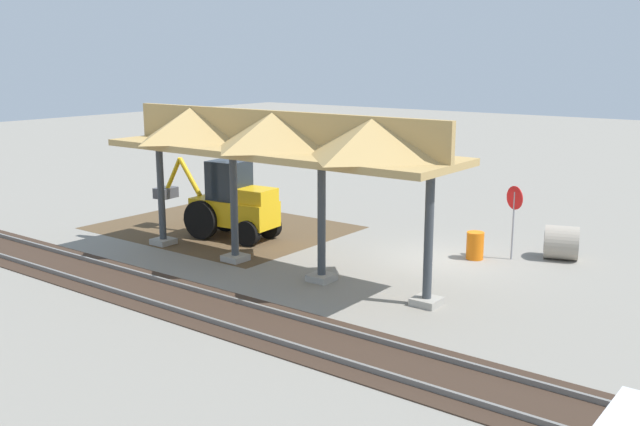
{
  "coord_description": "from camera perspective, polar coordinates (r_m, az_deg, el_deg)",
  "views": [
    {
      "loc": [
        -10.23,
        20.16,
        6.42
      ],
      "look_at": [
        3.1,
        2.57,
        1.6
      ],
      "focal_mm": 40.0,
      "sensor_mm": 36.0,
      "label": 1
    }
  ],
  "objects": [
    {
      "name": "ground_plane",
      "position": [
        23.5,
        9.87,
        -3.72
      ],
      "size": [
        120.0,
        120.0,
        0.0
      ],
      "primitive_type": "plane",
      "color": "gray"
    },
    {
      "name": "dirt_work_zone",
      "position": [
        27.74,
        -7.81,
        -1.17
      ],
      "size": [
        8.96,
        7.0,
        0.01
      ],
      "primitive_type": "cube",
      "color": "brown",
      "rests_on": "ground"
    },
    {
      "name": "platform_canopy",
      "position": [
        21.26,
        -3.65,
        6.18
      ],
      "size": [
        11.66,
        3.2,
        4.9
      ],
      "color": "#9E998E",
      "rests_on": "ground"
    },
    {
      "name": "rail_tracks",
      "position": [
        17.24,
        -2.42,
        -9.45
      ],
      "size": [
        60.0,
        2.58,
        0.15
      ],
      "color": "slate",
      "rests_on": "ground"
    },
    {
      "name": "stop_sign",
      "position": [
        23.66,
        15.27,
        0.49
      ],
      "size": [
        0.68,
        0.39,
        2.42
      ],
      "color": "gray",
      "rests_on": "ground"
    },
    {
      "name": "backhoe",
      "position": [
        25.95,
        -7.15,
        0.76
      ],
      "size": [
        5.29,
        1.97,
        2.82
      ],
      "color": "#EAB214",
      "rests_on": "ground"
    },
    {
      "name": "dirt_mound",
      "position": [
        29.36,
        -8.68,
        -0.46
      ],
      "size": [
        4.63,
        4.63,
        1.89
      ],
      "primitive_type": "cone",
      "color": "brown",
      "rests_on": "ground"
    },
    {
      "name": "concrete_pipe",
      "position": [
        24.42,
        18.74,
        -2.25
      ],
      "size": [
        1.35,
        1.38,
        1.1
      ],
      "color": "#9E9384",
      "rests_on": "ground"
    },
    {
      "name": "traffic_barrel",
      "position": [
        23.7,
        12.3,
        -2.56
      ],
      "size": [
        0.56,
        0.56,
        0.9
      ],
      "primitive_type": "cylinder",
      "color": "orange",
      "rests_on": "ground"
    }
  ]
}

